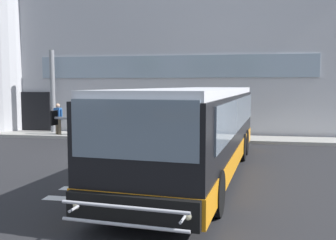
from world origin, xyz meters
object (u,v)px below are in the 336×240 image
passenger_by_doorway (75,117)px  safety_bollard_yellow (219,134)px  bus_main_foreground (197,132)px  passenger_near_column (58,117)px  entry_support_column (53,91)px

passenger_by_doorway → safety_bollard_yellow: 7.77m
bus_main_foreground → passenger_near_column: 10.83m
passenger_by_doorway → bus_main_foreground: bearing=-44.6°
bus_main_foreground → passenger_near_column: (-8.21, 7.06, -0.26)m
bus_main_foreground → passenger_by_doorway: 10.22m
passenger_by_doorway → safety_bollard_yellow: passenger_by_doorway is taller
passenger_near_column → entry_support_column: bearing=127.7°
passenger_near_column → passenger_by_doorway: bearing=6.5°
passenger_near_column → passenger_by_doorway: same height
entry_support_column → passenger_by_doorway: (1.73, -0.93, -1.33)m
passenger_by_doorway → passenger_near_column: bearing=-173.5°
passenger_near_column → safety_bollard_yellow: 8.68m
bus_main_foreground → passenger_near_column: bearing=139.3°
bus_main_foreground → safety_bollard_yellow: (0.41, 6.29, -0.88)m
entry_support_column → bus_main_foreground: bearing=-41.9°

